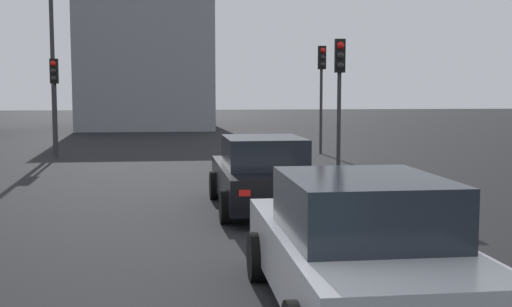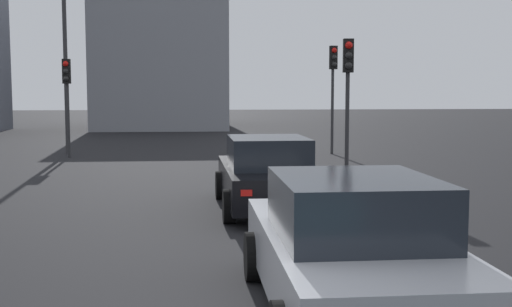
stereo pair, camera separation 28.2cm
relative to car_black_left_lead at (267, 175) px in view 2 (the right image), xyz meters
The scene contains 7 objects.
car_black_left_lead is the anchor object (origin of this frame).
car_silver_left_second 6.44m from the car_black_left_lead, behind, with size 4.49×2.06×1.57m.
traffic_light_near_left 12.41m from the car_black_left_lead, 18.74° to the right, with size 0.32×0.30×4.21m.
traffic_light_near_right 12.90m from the car_black_left_lead, 28.69° to the left, with size 0.32×0.29×3.64m.
traffic_light_far_left 5.22m from the car_black_left_lead, 33.67° to the right, with size 0.33×0.30×3.86m.
street_lamp_kerbside 14.83m from the car_black_left_lead, 26.87° to the left, with size 0.56×0.36×8.47m.
building_facade_left 33.67m from the car_black_left_lead, ahead, with size 14.33×8.49×8.56m, color gray.
Camera 2 is at (-5.32, -0.02, 2.47)m, focal length 45.21 mm.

